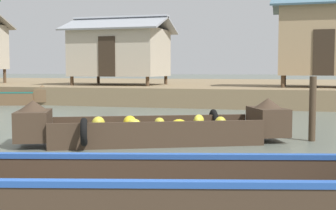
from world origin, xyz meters
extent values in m
plane|color=#596056|center=(0.00, 10.00, 0.00)|extent=(300.00, 300.00, 0.00)
cube|color=#7F6B4C|center=(0.00, 23.64, 0.38)|extent=(160.00, 20.00, 0.75)
cube|color=#3D2D21|center=(-0.94, 5.41, 0.06)|extent=(4.25, 2.80, 0.12)
cube|color=#3D2D21|center=(-1.18, 5.94, 0.31)|extent=(3.78, 1.74, 0.37)
cube|color=#3D2D21|center=(-0.70, 4.88, 0.31)|extent=(3.78, 1.74, 0.37)
cube|color=#3D2D21|center=(1.21, 6.36, 0.40)|extent=(0.99, 1.21, 0.56)
cone|color=#3D2D21|center=(1.21, 6.36, 0.78)|extent=(0.74, 0.74, 0.20)
cube|color=#3D2D21|center=(-3.09, 4.45, 0.40)|extent=(0.99, 1.21, 0.56)
cone|color=#3D2D21|center=(-3.09, 4.45, 0.78)|extent=(0.74, 0.74, 0.20)
cube|color=#3D2D21|center=(-1.74, 5.05, 0.33)|extent=(0.64, 1.10, 0.05)
torus|color=black|center=(0.03, 6.61, 0.34)|extent=(0.32, 0.52, 0.52)
torus|color=black|center=(-1.91, 4.21, 0.34)|extent=(0.32, 0.52, 0.52)
ellipsoid|color=gold|center=(0.29, 5.92, 0.38)|extent=(0.34, 0.34, 0.28)
ellipsoid|color=gold|center=(-0.94, 5.72, 0.37)|extent=(0.29, 0.34, 0.21)
ellipsoid|color=yellow|center=(-1.40, 5.20, 0.43)|extent=(0.34, 0.39, 0.26)
ellipsoid|color=yellow|center=(-0.14, 5.85, 0.42)|extent=(0.23, 0.33, 0.27)
ellipsoid|color=gold|center=(-1.98, 4.99, 0.41)|extent=(0.33, 0.35, 0.27)
ellipsoid|color=yellow|center=(-0.46, 5.45, 0.39)|extent=(0.39, 0.40, 0.21)
ellipsoid|color=yellow|center=(-1.50, 4.89, 0.35)|extent=(0.31, 0.31, 0.20)
ellipsoid|color=yellow|center=(-1.21, 4.93, 0.41)|extent=(0.33, 0.28, 0.24)
cube|color=#3D2D21|center=(-0.23, 0.92, 0.34)|extent=(5.33, 1.43, 0.45)
cube|color=#234C9E|center=(-0.23, 0.92, 0.59)|extent=(5.34, 1.44, 0.05)
cube|color=#234C9E|center=(0.05, -0.17, 0.59)|extent=(5.34, 1.44, 0.05)
cube|color=brown|center=(-8.63, 14.03, 0.38)|extent=(0.84, 1.13, 0.51)
cone|color=brown|center=(-8.63, 14.03, 0.73)|extent=(0.71, 0.71, 0.20)
cube|color=brown|center=(-9.83, 13.63, 0.33)|extent=(0.53, 1.07, 0.05)
cylinder|color=#4C3826|center=(-13.88, 18.86, 1.13)|extent=(0.16, 0.16, 0.76)
cylinder|color=#4C3826|center=(-8.27, 16.03, 0.96)|extent=(0.16, 0.16, 0.42)
cylinder|color=#4C3826|center=(-4.58, 16.03, 0.96)|extent=(0.16, 0.16, 0.42)
cylinder|color=#4C3826|center=(-8.27, 18.99, 0.96)|extent=(0.16, 0.16, 0.42)
cylinder|color=#4C3826|center=(-4.58, 18.99, 0.96)|extent=(0.16, 0.16, 0.42)
cube|color=#B2A893|center=(-6.42, 17.51, 2.29)|extent=(4.10, 3.36, 2.24)
cube|color=#2D2319|center=(-6.42, 15.81, 2.07)|extent=(0.80, 0.04, 1.80)
cube|color=#9399A0|center=(-6.42, 16.67, 3.65)|extent=(4.80, 2.18, 0.78)
cube|color=#9399A0|center=(-6.42, 18.35, 3.65)|extent=(4.80, 2.18, 0.78)
cylinder|color=#4C3826|center=(1.25, 15.84, 1.00)|extent=(0.16, 0.16, 0.49)
cylinder|color=#4C3826|center=(1.25, 18.09, 1.00)|extent=(0.16, 0.16, 0.49)
cube|color=#9E8460|center=(2.78, 16.96, 2.68)|extent=(3.45, 2.64, 2.88)
cube|color=#2D2319|center=(2.78, 15.62, 2.15)|extent=(0.80, 0.04, 1.80)
cube|color=slate|center=(2.78, 17.62, 4.33)|extent=(4.15, 1.82, 0.66)
cylinder|color=#423323|center=(2.09, 6.52, 0.67)|extent=(0.14, 0.14, 1.33)
camera|label=1|loc=(1.75, -3.26, 1.45)|focal=48.93mm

